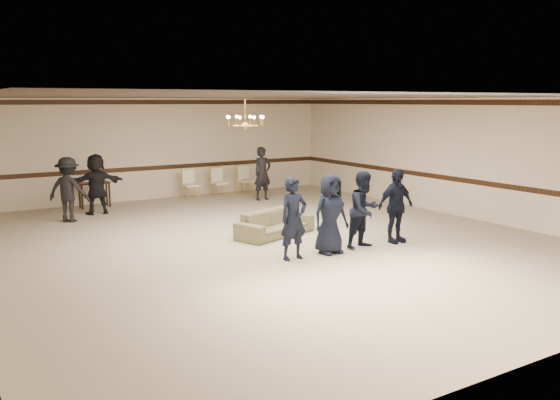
{
  "coord_description": "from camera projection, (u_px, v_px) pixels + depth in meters",
  "views": [
    {
      "loc": [
        -6.55,
        -11.07,
        3.12
      ],
      "look_at": [
        0.02,
        -0.5,
        1.02
      ],
      "focal_mm": 37.81,
      "sensor_mm": 36.0,
      "label": 1
    }
  ],
  "objects": [
    {
      "name": "room",
      "position": [
        267.0,
        171.0,
        12.93
      ],
      "size": [
        12.01,
        14.01,
        3.21
      ],
      "color": "#BDAF91",
      "rests_on": "ground"
    },
    {
      "name": "chair_rail",
      "position": [
        157.0,
        168.0,
        18.89
      ],
      "size": [
        12.0,
        0.02,
        0.14
      ],
      "primitive_type": "cube",
      "color": "#321A0F",
      "rests_on": "wall_back"
    },
    {
      "name": "crown_molding",
      "position": [
        154.0,
        102.0,
        18.54
      ],
      "size": [
        12.0,
        0.02,
        0.14
      ],
      "primitive_type": "cube",
      "color": "#321A0F",
      "rests_on": "wall_back"
    },
    {
      "name": "chandelier",
      "position": [
        245.0,
        112.0,
        13.56
      ],
      "size": [
        0.94,
        0.94,
        0.89
      ],
      "primitive_type": null,
      "color": "#BF8F3D",
      "rests_on": "ceiling"
    },
    {
      "name": "boy_a",
      "position": [
        294.0,
        219.0,
        11.61
      ],
      "size": [
        0.61,
        0.41,
        1.65
      ],
      "primitive_type": "imported",
      "rotation": [
        0.0,
        0.0,
        0.03
      ],
      "color": "black",
      "rests_on": "floor"
    },
    {
      "name": "boy_b",
      "position": [
        330.0,
        214.0,
        12.08
      ],
      "size": [
        0.82,
        0.54,
        1.65
      ],
      "primitive_type": "imported",
      "rotation": [
        0.0,
        0.0,
        0.02
      ],
      "color": "black",
      "rests_on": "floor"
    },
    {
      "name": "boy_c",
      "position": [
        364.0,
        210.0,
        12.55
      ],
      "size": [
        0.88,
        0.73,
        1.65
      ],
      "primitive_type": "imported",
      "rotation": [
        0.0,
        0.0,
        0.14
      ],
      "color": "black",
      "rests_on": "floor"
    },
    {
      "name": "boy_d",
      "position": [
        396.0,
        206.0,
        13.02
      ],
      "size": [
        0.97,
        0.41,
        1.65
      ],
      "primitive_type": "imported",
      "rotation": [
        0.0,
        0.0,
        0.01
      ],
      "color": "black",
      "rests_on": "floor"
    },
    {
      "name": "settee",
      "position": [
        275.0,
        223.0,
        13.75
      ],
      "size": [
        2.17,
        1.39,
        0.59
      ],
      "primitive_type": "imported",
      "rotation": [
        0.0,
        0.0,
        0.32
      ],
      "color": "#6F6B4A",
      "rests_on": "floor"
    },
    {
      "name": "adult_left",
      "position": [
        68.0,
        190.0,
        15.26
      ],
      "size": [
        1.24,
        1.19,
        1.69
      ],
      "primitive_type": "imported",
      "rotation": [
        0.0,
        0.0,
        2.44
      ],
      "color": "black",
      "rests_on": "floor"
    },
    {
      "name": "adult_mid",
      "position": [
        96.0,
        184.0,
        16.31
      ],
      "size": [
        1.57,
        0.51,
        1.69
      ],
      "primitive_type": "imported",
      "rotation": [
        0.0,
        0.0,
        3.13
      ],
      "color": "black",
      "rests_on": "floor"
    },
    {
      "name": "adult_right",
      "position": [
        263.0,
        174.0,
        18.63
      ],
      "size": [
        0.64,
        0.45,
        1.69
      ],
      "primitive_type": "imported",
      "rotation": [
        0.0,
        0.0,
        0.07
      ],
      "color": "black",
      "rests_on": "floor"
    },
    {
      "name": "banquet_chair_left",
      "position": [
        191.0,
        185.0,
        18.79
      ],
      "size": [
        0.47,
        0.47,
        0.95
      ],
      "primitive_type": null,
      "rotation": [
        0.0,
        0.0,
        -0.04
      ],
      "color": "white",
      "rests_on": "floor"
    },
    {
      "name": "banquet_chair_mid",
      "position": [
        219.0,
        183.0,
        19.31
      ],
      "size": [
        0.49,
        0.49,
        0.95
      ],
      "primitive_type": null,
      "rotation": [
        0.0,
        0.0,
        0.07
      ],
      "color": "white",
      "rests_on": "floor"
    },
    {
      "name": "banquet_chair_right",
      "position": [
        246.0,
        180.0,
        19.83
      ],
      "size": [
        0.48,
        0.48,
        0.95
      ],
      "primitive_type": null,
      "rotation": [
        0.0,
        0.0,
        0.05
      ],
      "color": "white",
      "rests_on": "floor"
    },
    {
      "name": "console_table",
      "position": [
        95.0,
        195.0,
        17.42
      ],
      "size": [
        0.9,
        0.39,
        0.75
      ],
      "primitive_type": "cube",
      "rotation": [
        0.0,
        0.0,
        -0.01
      ],
      "color": "black",
      "rests_on": "floor"
    }
  ]
}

